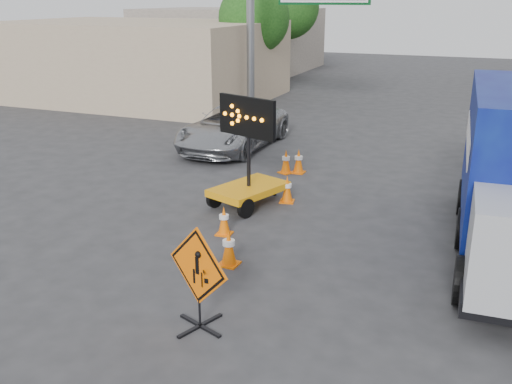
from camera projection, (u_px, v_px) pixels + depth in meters
The scene contains 14 objects.
ground at pixel (183, 351), 8.85m from camera, with size 100.00×100.00×0.00m, color #2D2D30.
storefront_left_near at pixel (137, 60), 30.75m from camera, with size 14.00×10.00×4.00m, color tan.
storefront_left_far at pixel (230, 39), 43.28m from camera, with size 12.00×10.00×4.40m, color #AB9A8E.
highway_gantry at pixel (294, 1), 24.51m from camera, with size 6.18×0.38×6.90m.
tree_left_near at pixel (254, 18), 29.63m from camera, with size 3.71×3.71×6.03m.
tree_left_far at pixel (287, 7), 36.84m from camera, with size 4.10×4.10×6.66m.
construction_sign at pixel (198, 276), 9.21m from camera, with size 1.28×0.92×1.80m.
arrow_board at pixel (249, 182), 14.85m from camera, with size 1.82×2.31×2.88m.
pickup_truck at pixel (233, 127), 20.59m from camera, with size 2.52×5.47×1.52m, color #9EA0A5.
cone_a at pixel (229, 247), 11.60m from camera, with size 0.41×0.41×0.78m.
cone_b at pixel (224, 220), 13.11m from camera, with size 0.38×0.38×0.69m.
cone_c at pixel (287, 189), 15.20m from camera, with size 0.44×0.44×0.73m.
cone_d at pixel (286, 161), 17.71m from camera, with size 0.51×0.51×0.75m.
cone_e at pixel (299, 161), 17.73m from camera, with size 0.39×0.39×0.77m.
Camera 1 is at (3.96, -6.56, 5.22)m, focal length 40.00 mm.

